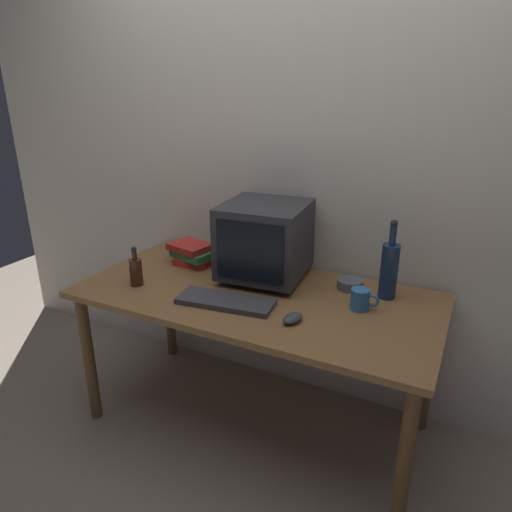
{
  "coord_description": "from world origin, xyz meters",
  "views": [
    {
      "loc": [
        0.85,
        -1.71,
        1.63
      ],
      "look_at": [
        0.0,
        0.0,
        0.9
      ],
      "focal_mm": 32.71,
      "sensor_mm": 36.0,
      "label": 1
    }
  ],
  "objects": [
    {
      "name": "back_wall",
      "position": [
        0.0,
        0.45,
        1.25
      ],
      "size": [
        4.0,
        0.08,
        2.5
      ],
      "primitive_type": "cube",
      "color": "silver",
      "rests_on": "ground"
    },
    {
      "name": "cd_spindle",
      "position": [
        0.37,
        0.24,
        0.74
      ],
      "size": [
        0.12,
        0.12,
        0.04
      ],
      "primitive_type": "cylinder",
      "color": "#595B66",
      "rests_on": "desk"
    },
    {
      "name": "book_stack",
      "position": [
        -0.46,
        0.17,
        0.78
      ],
      "size": [
        0.25,
        0.19,
        0.11
      ],
      "color": "red",
      "rests_on": "desk"
    },
    {
      "name": "bottle_tall",
      "position": [
        0.54,
        0.22,
        0.85
      ],
      "size": [
        0.08,
        0.08,
        0.36
      ],
      "color": "navy",
      "rests_on": "desk"
    },
    {
      "name": "bottle_short",
      "position": [
        -0.54,
        -0.17,
        0.79
      ],
      "size": [
        0.06,
        0.06,
        0.19
      ],
      "color": "#472314",
      "rests_on": "desk"
    },
    {
      "name": "computer_mouse",
      "position": [
        0.25,
        -0.18,
        0.73
      ],
      "size": [
        0.09,
        0.11,
        0.04
      ],
      "primitive_type": "ellipsoid",
      "rotation": [
        0.0,
        0.0,
        -0.3
      ],
      "color": "#3F3F47",
      "rests_on": "desk"
    },
    {
      "name": "crt_monitor",
      "position": [
        -0.04,
        0.17,
        0.91
      ],
      "size": [
        0.41,
        0.42,
        0.37
      ],
      "color": "#333338",
      "rests_on": "desk"
    },
    {
      "name": "ground_plane",
      "position": [
        0.0,
        0.0,
        0.0
      ],
      "size": [
        6.0,
        6.0,
        0.0
      ],
      "primitive_type": "plane",
      "color": "gray"
    },
    {
      "name": "mug",
      "position": [
        0.46,
        0.06,
        0.76
      ],
      "size": [
        0.12,
        0.08,
        0.09
      ],
      "color": "#3370B2",
      "rests_on": "desk"
    },
    {
      "name": "keyboard",
      "position": [
        -0.07,
        -0.16,
        0.73
      ],
      "size": [
        0.44,
        0.2,
        0.02
      ],
      "primitive_type": "cube",
      "rotation": [
        0.0,
        0.0,
        0.13
      ],
      "color": "#3F3F47",
      "rests_on": "desk"
    },
    {
      "name": "desk",
      "position": [
        0.0,
        0.0,
        0.64
      ],
      "size": [
        1.62,
        0.78,
        0.72
      ],
      "color": "olive",
      "rests_on": "ground"
    }
  ]
}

